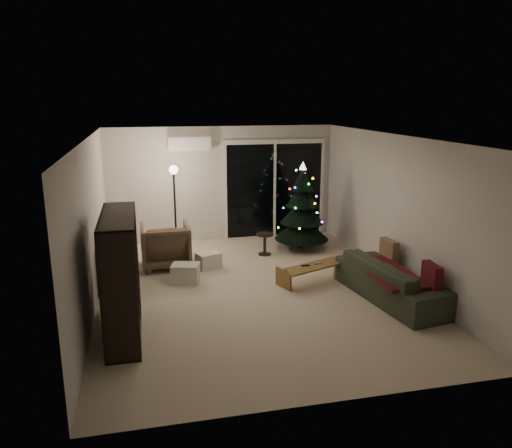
% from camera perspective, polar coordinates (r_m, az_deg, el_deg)
% --- Properties ---
extents(room, '(6.50, 7.51, 2.60)m').
position_cam_1_polar(room, '(9.53, 0.49, 1.64)').
color(room, beige).
rests_on(room, ground).
extents(bookshelf, '(1.04, 1.68, 1.65)m').
position_cam_1_polar(bookshelf, '(6.83, -16.85, -5.83)').
color(bookshelf, black).
rests_on(bookshelf, floor).
extents(media_cabinet, '(0.59, 1.34, 0.81)m').
position_cam_1_polar(media_cabinet, '(8.85, -15.87, -4.00)').
color(media_cabinet, black).
rests_on(media_cabinet, floor).
extents(stereo, '(0.41, 0.49, 0.17)m').
position_cam_1_polar(stereo, '(8.72, -16.09, -0.91)').
color(stereo, black).
rests_on(stereo, media_cabinet).
extents(armchair, '(0.90, 0.93, 0.83)m').
position_cam_1_polar(armchair, '(9.49, -10.31, -2.42)').
color(armchair, brown).
rests_on(armchair, floor).
extents(ottoman, '(0.47, 0.47, 0.42)m').
position_cam_1_polar(ottoman, '(9.89, -8.85, -2.90)').
color(ottoman, white).
rests_on(ottoman, floor).
extents(cardboard_box_a, '(0.53, 0.46, 0.33)m').
position_cam_1_polar(cardboard_box_a, '(8.70, -8.07, -5.60)').
color(cardboard_box_a, silver).
rests_on(cardboard_box_a, floor).
extents(cardboard_box_b, '(0.50, 0.43, 0.29)m').
position_cam_1_polar(cardboard_box_b, '(9.37, -5.44, -4.17)').
color(cardboard_box_b, silver).
rests_on(cardboard_box_b, floor).
extents(side_table, '(0.46, 0.46, 0.44)m').
position_cam_1_polar(side_table, '(10.09, 1.00, -2.32)').
color(side_table, black).
rests_on(side_table, floor).
extents(floor_lamp, '(0.28, 0.28, 1.75)m').
position_cam_1_polar(floor_lamp, '(10.11, -9.22, 1.38)').
color(floor_lamp, black).
rests_on(floor_lamp, floor).
extents(sofa, '(1.14, 2.25, 0.63)m').
position_cam_1_polar(sofa, '(8.18, 15.37, -6.18)').
color(sofa, '#2F372B').
rests_on(sofa, floor).
extents(sofa_throw, '(0.67, 1.55, 0.05)m').
position_cam_1_polar(sofa_throw, '(8.09, 14.81, -5.32)').
color(sofa_throw, maroon).
rests_on(sofa_throw, sofa).
extents(cushion_a, '(0.16, 0.42, 0.41)m').
position_cam_1_polar(cushion_a, '(8.76, 14.94, -3.04)').
color(cushion_a, '#948055').
rests_on(cushion_a, sofa).
extents(cushion_b, '(0.15, 0.42, 0.41)m').
position_cam_1_polar(cushion_b, '(7.69, 19.41, -5.80)').
color(cushion_b, maroon).
rests_on(cushion_b, sofa).
extents(coffee_table, '(1.19, 0.79, 0.35)m').
position_cam_1_polar(coffee_table, '(8.54, 6.60, -5.84)').
color(coffee_table, brown).
rests_on(coffee_table, floor).
extents(remote_a, '(0.14, 0.04, 0.02)m').
position_cam_1_polar(remote_a, '(8.43, 5.67, -4.74)').
color(remote_a, black).
rests_on(remote_a, coffee_table).
extents(remote_b, '(0.14, 0.08, 0.02)m').
position_cam_1_polar(remote_b, '(8.56, 7.16, -4.49)').
color(remote_b, slate).
rests_on(remote_b, coffee_table).
extents(christmas_tree, '(1.14, 1.14, 1.83)m').
position_cam_1_polar(christmas_tree, '(10.39, 5.30, 2.07)').
color(christmas_tree, black).
rests_on(christmas_tree, floor).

